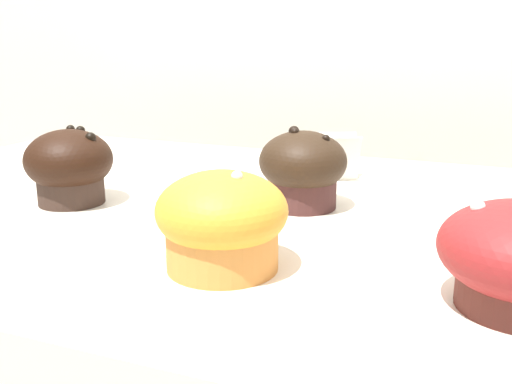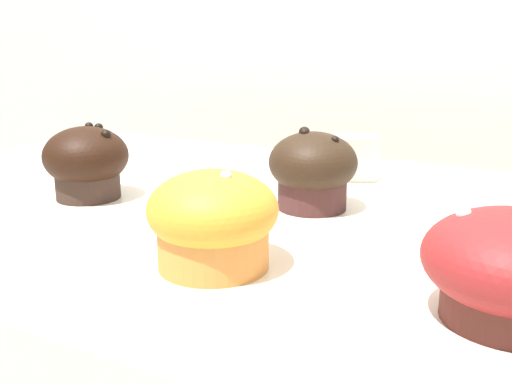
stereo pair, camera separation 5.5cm
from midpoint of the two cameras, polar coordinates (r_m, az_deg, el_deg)
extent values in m
cube|color=beige|center=(1.23, 13.86, 4.14)|extent=(3.20, 0.10, 1.80)
cylinder|color=#35251E|center=(0.71, -13.64, 1.37)|extent=(0.07, 0.07, 0.05)
ellipsoid|color=black|center=(0.71, -13.77, 3.34)|extent=(0.10, 0.10, 0.07)
sphere|color=black|center=(0.72, -12.65, 5.98)|extent=(0.01, 0.01, 0.01)
sphere|color=black|center=(0.69, -11.88, 5.33)|extent=(0.01, 0.01, 0.01)
sphere|color=black|center=(0.72, -13.51, 6.08)|extent=(0.01, 0.01, 0.01)
cylinder|color=#412422|center=(0.66, 7.79, 0.58)|extent=(0.08, 0.08, 0.05)
ellipsoid|color=black|center=(0.65, 7.87, 2.78)|extent=(0.10, 0.10, 0.07)
sphere|color=black|center=(0.64, 7.13, 5.59)|extent=(0.01, 0.01, 0.01)
sphere|color=black|center=(0.65, 7.08, 5.67)|extent=(0.01, 0.01, 0.01)
sphere|color=black|center=(0.63, 10.05, 4.88)|extent=(0.01, 0.01, 0.01)
cylinder|color=#52261F|center=(0.45, 26.35, -8.45)|extent=(0.09, 0.09, 0.04)
sphere|color=white|center=(0.43, 22.69, -1.96)|extent=(0.01, 0.01, 0.01)
cylinder|color=#CD823A|center=(0.49, -0.88, -4.49)|extent=(0.09, 0.09, 0.05)
ellipsoid|color=orange|center=(0.48, -0.89, -1.72)|extent=(0.11, 0.11, 0.06)
sphere|color=white|center=(0.46, 0.53, 1.51)|extent=(0.01, 0.01, 0.01)
cube|color=white|center=(0.79, 11.62, 3.27)|extent=(0.05, 0.04, 0.06)
cube|color=silver|center=(0.77, 11.82, 2.97)|extent=(0.05, 0.04, 0.06)
camera|label=1|loc=(0.03, -87.14, 0.78)|focal=42.00mm
camera|label=2|loc=(0.03, 92.86, -0.78)|focal=42.00mm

